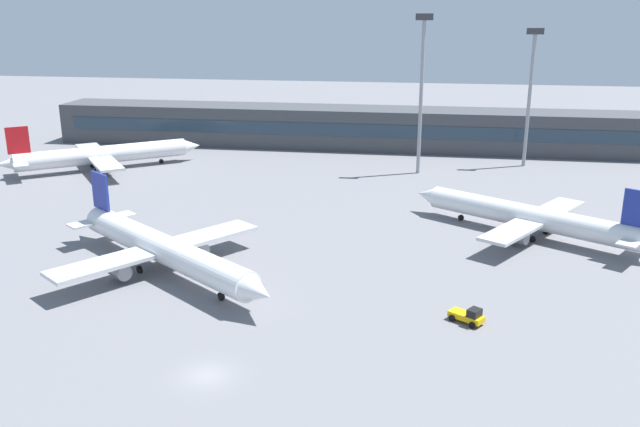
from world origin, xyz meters
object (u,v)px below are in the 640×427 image
(airplane_mid, at_px, (528,216))
(baggage_tug_yellow, at_px, (468,316))
(floodlight_tower_west, at_px, (422,85))
(floodlight_tower_east, at_px, (530,88))
(airplane_far, at_px, (104,155))
(airplane_near, at_px, (164,249))

(airplane_mid, height_order, baggage_tug_yellow, airplane_mid)
(baggage_tug_yellow, bearing_deg, floodlight_tower_west, 95.74)
(floodlight_tower_east, bearing_deg, airplane_far, -168.80)
(airplane_mid, relative_size, floodlight_tower_east, 1.21)
(airplane_far, relative_size, baggage_tug_yellow, 8.66)
(airplane_far, xyz_separation_m, floodlight_tower_east, (82.54, 16.34, 12.61))
(floodlight_tower_west, relative_size, floodlight_tower_east, 1.10)
(baggage_tug_yellow, distance_m, floodlight_tower_east, 77.39)
(baggage_tug_yellow, bearing_deg, floodlight_tower_east, 78.95)
(airplane_far, distance_m, floodlight_tower_west, 63.39)
(airplane_far, bearing_deg, baggage_tug_yellow, -40.58)
(airplane_mid, height_order, airplane_far, airplane_far)
(airplane_near, height_order, airplane_mid, airplane_near)
(floodlight_tower_west, distance_m, floodlight_tower_east, 23.19)
(airplane_near, distance_m, floodlight_tower_east, 84.26)
(airplane_near, xyz_separation_m, baggage_tug_yellow, (35.84, -8.20, -2.20))
(airplane_far, bearing_deg, floodlight_tower_east, 11.20)
(airplane_mid, bearing_deg, airplane_near, -154.68)
(baggage_tug_yellow, bearing_deg, airplane_mid, 72.24)
(airplane_mid, distance_m, floodlight_tower_east, 46.95)
(floodlight_tower_west, xyz_separation_m, floodlight_tower_east, (21.09, 9.55, -1.41))
(airplane_mid, distance_m, floodlight_tower_west, 41.33)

